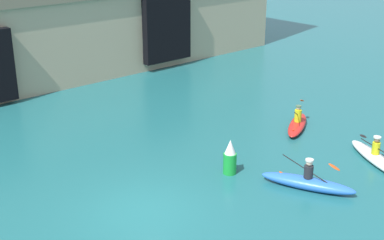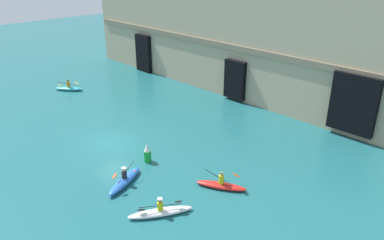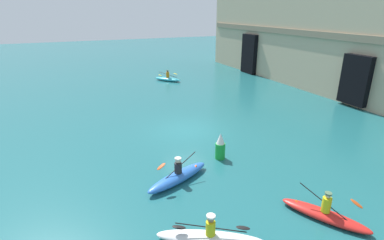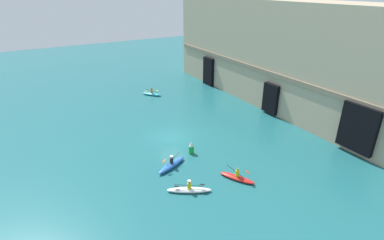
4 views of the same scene
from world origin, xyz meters
name	(u,v)px [view 1 (image 1 of 4)]	position (x,y,z in m)	size (l,w,h in m)	color
ground_plane	(145,212)	(0.00, 0.00, 0.00)	(120.00, 120.00, 0.00)	#1E6066
kayak_red	(297,124)	(9.63, 1.31, 0.22)	(3.00, 2.07, 1.17)	red
kayak_blue	(308,182)	(5.24, -2.54, 0.26)	(1.94, 3.34, 1.16)	blue
kayak_white	(375,157)	(9.04, -2.92, 0.21)	(2.33, 3.36, 1.06)	white
marker_buoy	(230,158)	(4.07, 0.15, 0.62)	(0.50, 0.50, 1.35)	green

